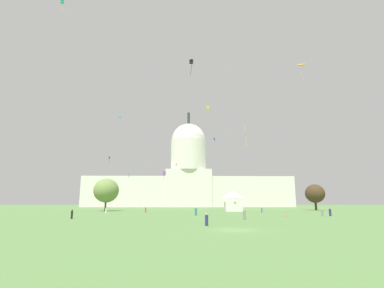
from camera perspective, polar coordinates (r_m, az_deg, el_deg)
name	(u,v)px	position (r m, az deg, el deg)	size (l,w,h in m)	color
ground_plane	(235,230)	(32.43, 8.13, -15.68)	(800.00, 800.00, 0.00)	#567F42
capitol_building	(188,179)	(205.50, -0.67, -6.62)	(137.16, 23.93, 64.72)	silver
event_tent	(233,201)	(99.04, 7.70, -10.55)	(5.62, 4.54, 6.51)	white
tree_east_near	(315,194)	(123.59, 22.07, -8.62)	(8.65, 8.95, 9.51)	#42301E
tree_west_near	(106,191)	(107.91, -15.79, -8.40)	(8.95, 8.89, 10.82)	brown
person_teal_near_tree_west	(196,212)	(67.45, 0.73, -12.61)	(0.64, 0.64, 1.74)	#1E757A
person_teal_deep_crowd	(262,210)	(89.27, 12.96, -12.00)	(0.40, 0.40, 1.50)	#1E757A
person_grey_front_left	(244,215)	(51.64, 9.81, -13.02)	(0.58, 0.58, 1.62)	gray
person_red_back_right	(146,210)	(88.35, -8.69, -12.14)	(0.45, 0.45, 1.56)	red
person_grey_near_tent	(322,213)	(69.15, 23.27, -11.80)	(0.52, 0.52, 1.47)	gray
person_tan_front_right	(285,214)	(58.15, 17.12, -12.51)	(0.47, 0.47, 1.47)	tan
person_white_edge_east	(106,210)	(83.90, -15.83, -11.91)	(0.46, 0.46, 1.61)	silver
person_navy_mid_center	(330,212)	(70.94, 24.50, -11.62)	(0.53, 0.53, 1.62)	navy
person_black_back_center	(72,214)	(57.57, -21.61, -12.17)	(0.46, 0.46, 1.63)	black
person_navy_lawn_far_left	(207,220)	(37.64, 2.76, -14.07)	(0.54, 0.54, 1.49)	navy
kite_gold_low	(245,131)	(61.35, 9.96, 2.49)	(0.42, 0.93, 4.31)	gold
kite_orange_mid	(302,68)	(74.24, 19.87, 13.27)	(1.83, 1.15, 3.38)	orange
kite_violet_low	(164,173)	(80.95, -5.22, -5.47)	(0.82, 0.83, 2.30)	purple
kite_green_low	(129,175)	(87.60, -11.81, -5.76)	(0.22, 0.68, 1.24)	green
kite_white_low	(211,170)	(145.54, 3.63, -4.98)	(1.77, 0.77, 2.99)	white
kite_black_high	(191,62)	(73.89, -0.13, 15.17)	(0.95, 0.95, 3.90)	black
kite_lime_mid	(149,163)	(178.69, -8.14, -3.59)	(0.49, 0.89, 1.49)	#8CD133
kite_turquoise_high	(62,1)	(95.40, -23.16, 23.38)	(1.04, 1.02, 3.64)	teal
kite_yellow_high	(208,108)	(115.99, 2.93, 6.82)	(1.22, 1.17, 1.13)	yellow
kite_pink_mid	(124,143)	(130.43, -12.72, 0.23)	(1.78, 1.27, 3.11)	pink
kite_cyan_high	(120,117)	(149.05, -13.43, 4.93)	(0.91, 0.98, 1.08)	#33BCDB
kite_red_mid	(109,158)	(111.03, -15.26, -2.61)	(0.37, 0.91, 2.75)	red
kite_magenta_high	(238,120)	(194.46, 8.63, 4.49)	(1.11, 1.74, 4.32)	#D1339E
kite_blue_high	(214,139)	(160.11, 4.23, 0.93)	(1.02, 0.88, 1.51)	blue
kite_gold_mid	(176,165)	(158.49, -2.97, -3.95)	(0.87, 1.19, 2.89)	gold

